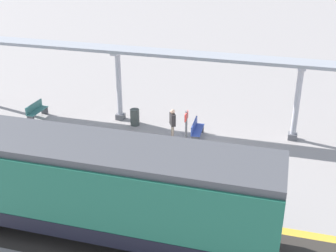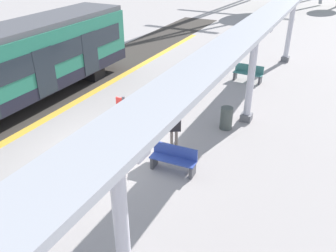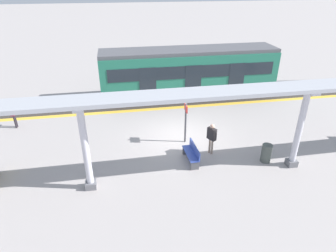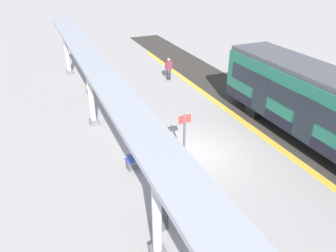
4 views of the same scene
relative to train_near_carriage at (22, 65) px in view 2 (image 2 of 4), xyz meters
The scene contains 12 objects.
ground_plane 6.22m from the train_near_carriage, 17.80° to the right, with size 176.00×176.00×0.00m, color #A59D9A.
tactile_edge_strip 3.14m from the train_near_carriage, 45.40° to the right, with size 0.40×33.81×0.01m, color yellow.
train_near_carriage is the anchor object (origin of this frame).
canopy_pillar_second 11.27m from the train_near_carriage, 34.61° to the right, with size 1.10×0.44×3.81m.
canopy_pillar_third 9.67m from the train_near_carriage, 16.36° to the left, with size 1.10×0.44×3.81m.
canopy_pillar_fourth 14.78m from the train_near_carriage, 51.13° to the left, with size 1.10×0.44×3.81m.
canopy_beam 9.68m from the train_near_carriage, 11.15° to the right, with size 1.20×27.47×0.16m, color #A8AAB2.
bench_mid_platform 10.94m from the train_near_carriage, 41.47° to the left, with size 1.52×0.50×0.86m.
bench_far_end 8.42m from the train_near_carriage, 12.28° to the right, with size 1.52×0.50×0.86m.
trash_bin 9.00m from the train_near_carriage, 10.95° to the left, with size 0.48×0.48×0.90m, color #484F4B.
platform_info_sign 6.51m from the train_near_carriage, 14.93° to the right, with size 0.56×0.10×2.20m.
passenger_by_the_benches 7.68m from the train_near_carriage, ahead, with size 0.51×0.41×1.62m.
Camera 2 is at (6.47, -8.44, 6.66)m, focal length 37.61 mm.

